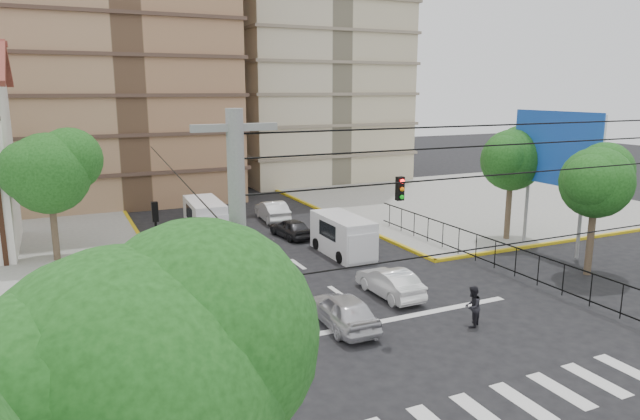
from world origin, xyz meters
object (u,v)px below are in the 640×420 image
van_left_lane (206,219)px  pedestrian_crosswalk (472,307)px  traffic_light_nw (156,233)px  car_white_front_right (390,282)px  car_silver_front_left (343,310)px  van_right_lane (345,237)px

van_left_lane → pedestrian_crosswalk: (6.15, -19.09, -0.27)m
traffic_light_nw → car_white_front_right: traffic_light_nw is taller
traffic_light_nw → car_silver_front_left: (6.19, -6.38, -2.40)m
van_right_lane → car_white_front_right: (-1.18, -6.81, -0.43)m
traffic_light_nw → pedestrian_crosswalk: (10.93, -8.56, -2.26)m
traffic_light_nw → car_white_front_right: 10.89m
van_left_lane → car_white_front_right: bearing=-68.4°
car_silver_front_left → pedestrian_crosswalk: 5.23m
traffic_light_nw → car_silver_front_left: traffic_light_nw is taller
car_white_front_right → traffic_light_nw: bearing=-23.8°
car_silver_front_left → van_left_lane: bearing=-83.5°
van_left_lane → pedestrian_crosswalk: size_ratio=3.06×
car_silver_front_left → car_white_front_right: size_ratio=1.03×
traffic_light_nw → car_white_front_right: size_ratio=1.08×
van_right_lane → pedestrian_crosswalk: bearing=-89.6°
van_left_lane → car_white_front_right: size_ratio=1.29×
van_right_lane → car_silver_front_left: bearing=-117.4°
traffic_light_nw → van_left_lane: 11.73m
van_right_lane → car_white_front_right: size_ratio=1.24×
pedestrian_crosswalk → van_right_lane: bearing=-124.4°
van_left_lane → car_silver_front_left: van_left_lane is taller
car_silver_front_left → pedestrian_crosswalk: pedestrian_crosswalk is taller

